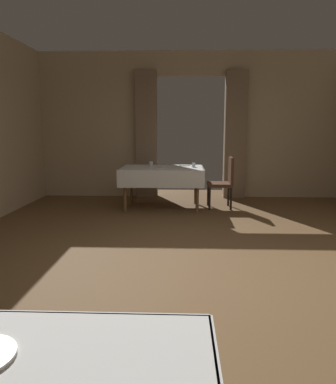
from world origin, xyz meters
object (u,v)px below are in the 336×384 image
glass_mid_b (151,164)px  chair_mid_right (224,180)px  plate_mid_c (159,168)px  glass_mid_a (194,165)px  plate_mid_d (184,165)px  dining_table_mid (162,172)px

glass_mid_b → chair_mid_right: bearing=-5.6°
plate_mid_c → glass_mid_a: bearing=22.6°
glass_mid_b → glass_mid_a: bearing=-10.9°
chair_mid_right → glass_mid_b: (-1.35, 0.13, 0.28)m
glass_mid_a → glass_mid_b: (-0.79, 0.15, 0.01)m
chair_mid_right → plate_mid_d: bearing=159.7°
chair_mid_right → glass_mid_a: 0.62m
dining_table_mid → glass_mid_a: size_ratio=18.21×
plate_mid_c → plate_mid_d: bearing=50.2°
chair_mid_right → plate_mid_d: 0.81m
dining_table_mid → glass_mid_a: glass_mid_a is taller
chair_mid_right → plate_mid_c: size_ratio=4.98×
glass_mid_a → plate_mid_d: glass_mid_a is taller
dining_table_mid → plate_mid_d: (0.40, 0.32, 0.10)m
dining_table_mid → chair_mid_right: 1.14m
dining_table_mid → glass_mid_b: size_ratio=16.05×
chair_mid_right → glass_mid_b: bearing=174.4°
dining_table_mid → glass_mid_b: glass_mid_b is taller
chair_mid_right → plate_mid_c: bearing=-166.8°
plate_mid_c → dining_table_mid: bearing=78.0°
glass_mid_a → plate_mid_c: 0.67m
dining_table_mid → chair_mid_right: size_ratio=1.59×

